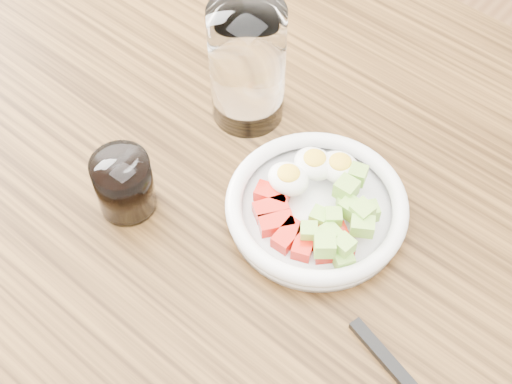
% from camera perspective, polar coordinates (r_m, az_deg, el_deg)
% --- Properties ---
extents(dining_table, '(1.50, 0.90, 0.77)m').
position_cam_1_polar(dining_table, '(0.86, 0.09, -5.82)').
color(dining_table, brown).
rests_on(dining_table, ground).
extents(bowl, '(0.20, 0.20, 0.05)m').
position_cam_1_polar(bowl, '(0.76, 4.90, -1.04)').
color(bowl, white).
rests_on(bowl, dining_table).
extents(fork, '(0.18, 0.06, 0.01)m').
position_cam_1_polar(fork, '(0.70, 11.64, -14.35)').
color(fork, black).
rests_on(fork, dining_table).
extents(water_glass, '(0.09, 0.09, 0.15)m').
position_cam_1_polar(water_glass, '(0.81, -0.70, 10.11)').
color(water_glass, white).
rests_on(water_glass, dining_table).
extents(coffee_glass, '(0.06, 0.06, 0.07)m').
position_cam_1_polar(coffee_glass, '(0.76, -10.50, 0.59)').
color(coffee_glass, white).
rests_on(coffee_glass, dining_table).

